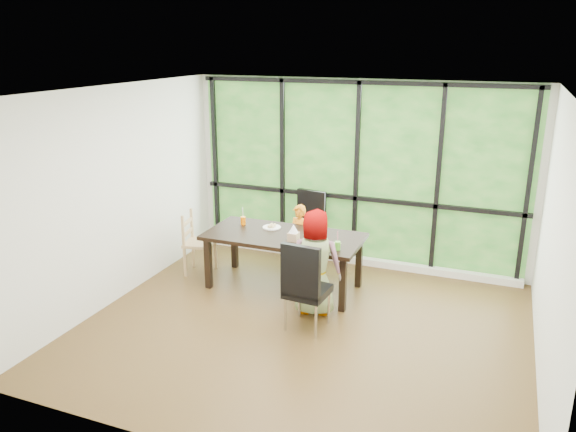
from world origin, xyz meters
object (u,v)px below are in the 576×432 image
Objects in this scene: dining_table at (284,261)px; orange_cup at (243,221)px; green_cup at (338,246)px; child_older at (314,262)px; plate_near at (320,246)px; chair_window_leather at (305,228)px; plate_far at (272,227)px; child_toddler at (299,239)px; chair_end_beech at (200,243)px; chair_interior_leather at (308,285)px; tissue_box at (294,237)px.

orange_cup is (-0.69, 0.19, 0.43)m from dining_table.
green_cup is (1.51, -0.47, -0.00)m from orange_cup.
plate_near is at bearing -96.61° from child_older.
chair_window_leather is at bearing -77.55° from child_older.
child_older is 1.15m from plate_far.
plate_near is at bearing -36.32° from child_toddler.
chair_end_beech is at bearing -170.37° from plate_far.
chair_window_leather is 0.82× the size of child_older.
orange_cup is at bearing -86.53° from chair_end_beech.
dining_table is 18.34× the size of orange_cup.
chair_window_leather is 2.00m from chair_interior_leather.
chair_end_beech is at bearing -21.35° from chair_interior_leather.
child_older is 0.58m from tissue_box.
orange_cup is 0.88× the size of tissue_box.
green_cup is (1.08, -0.48, 0.05)m from plate_far.
green_cup is 0.86× the size of tissue_box.
plate_near is at bearing -109.63° from chair_end_beech.
chair_window_leather is at bearing 72.88° from plate_far.
green_cup is (0.82, -0.28, 0.43)m from dining_table.
child_toddler reaches higher than plate_far.
chair_interior_leather is at bearing -48.01° from child_toddler.
plate_near is at bearing -22.10° from dining_table.
tissue_box is at bearing -108.98° from chair_end_beech.
child_older reaches higher than chair_window_leather.
green_cup is at bearing -28.26° from child_toddler.
dining_table is at bearing -49.74° from chair_interior_leather.
chair_end_beech is 2.00m from child_older.
orange_cup reaches higher than plate_far.
plate_far is 0.43m from orange_cup.
chair_interior_leather reaches higher than chair_end_beech.
tissue_box is at bearing -68.56° from chair_window_leather.
orange_cup is at bearing 164.46° from dining_table.
child_older reaches higher than chair_interior_leather.
child_older reaches higher than chair_end_beech.
child_older is (0.61, -1.13, 0.16)m from child_toddler.
chair_end_beech is 7.01× the size of tissue_box.
child_older is at bearing -40.74° from plate_far.
tissue_box is (0.20, -0.75, 0.31)m from child_toddler.
chair_end_beech reaches higher than orange_cup.
orange_cup is at bearing -122.19° from chair_window_leather.
chair_end_beech is 7.98× the size of orange_cup.
child_toddler is 0.53m from plate_far.
plate_far is 2.28× the size of green_cup.
chair_end_beech is 2.17m from green_cup.
chair_window_leather is 8.42× the size of tissue_box.
dining_table is at bearing -78.65° from chair_window_leather.
plate_near is at bearing -52.77° from chair_window_leather.
chair_end_beech is 0.90× the size of child_toddler.
chair_interior_leather is 1.20× the size of chair_end_beech.
plate_near is (0.59, -0.83, 0.26)m from child_toddler.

